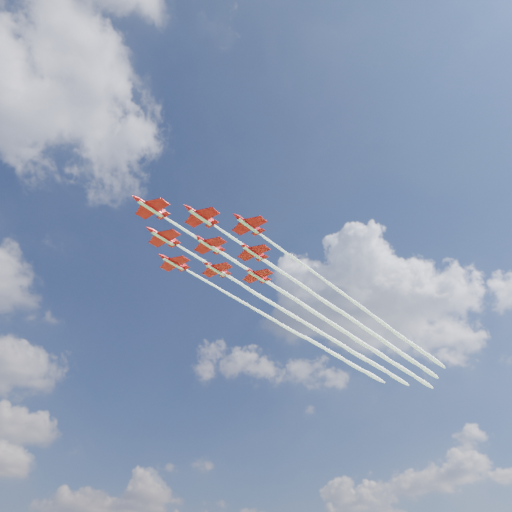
% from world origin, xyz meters
% --- Properties ---
extents(jet_lead, '(125.19, 35.07, 2.59)m').
position_xyz_m(jet_lead, '(43.98, 12.44, 86.55)').
color(jet_lead, red).
extents(jet_row2_port, '(125.19, 35.07, 2.59)m').
position_xyz_m(jet_row2_port, '(54.99, 8.33, 86.55)').
color(jet_row2_port, red).
extents(jet_row2_starb, '(125.19, 35.07, 2.59)m').
position_xyz_m(jet_row2_starb, '(51.77, 21.23, 86.55)').
color(jet_row2_starb, red).
extents(jet_row3_port, '(125.19, 35.07, 2.59)m').
position_xyz_m(jet_row3_port, '(65.99, 4.22, 86.55)').
color(jet_row3_port, red).
extents(jet_row3_centre, '(125.19, 35.07, 2.59)m').
position_xyz_m(jet_row3_centre, '(62.78, 17.12, 86.55)').
color(jet_row3_centre, red).
extents(jet_row3_starb, '(125.19, 35.07, 2.59)m').
position_xyz_m(jet_row3_starb, '(59.57, 30.02, 86.55)').
color(jet_row3_starb, red).
extents(jet_row4_port, '(125.19, 35.07, 2.59)m').
position_xyz_m(jet_row4_port, '(73.78, 13.01, 86.55)').
color(jet_row4_port, red).
extents(jet_row4_starb, '(125.19, 35.07, 2.59)m').
position_xyz_m(jet_row4_starb, '(70.57, 25.91, 86.55)').
color(jet_row4_starb, red).
extents(jet_tail, '(125.19, 35.07, 2.59)m').
position_xyz_m(jet_tail, '(81.58, 21.80, 86.55)').
color(jet_tail, red).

